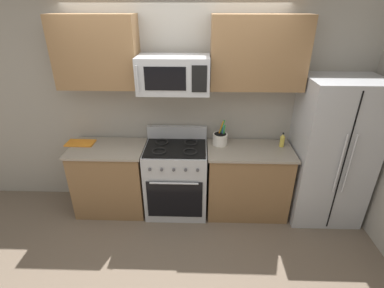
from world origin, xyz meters
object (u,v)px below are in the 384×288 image
(range_oven, at_px, (176,178))
(bottle_oil, at_px, (282,140))
(microwave, at_px, (174,74))
(cutting_board, at_px, (80,143))
(utensil_crock, at_px, (220,138))
(refrigerator, at_px, (331,152))

(range_oven, distance_m, bottle_oil, 1.40)
(microwave, height_order, cutting_board, microwave)
(range_oven, bearing_deg, utensil_crock, 13.40)
(refrigerator, height_order, microwave, microwave)
(utensil_crock, distance_m, cutting_board, 1.75)
(utensil_crock, xyz_separation_m, cutting_board, (-1.75, -0.04, -0.07))
(microwave, bearing_deg, cutting_board, 176.80)
(refrigerator, distance_m, cutting_board, 3.07)
(range_oven, relative_size, microwave, 1.40)
(range_oven, distance_m, utensil_crock, 0.76)
(refrigerator, relative_size, cutting_board, 5.18)
(range_oven, height_order, microwave, microwave)
(range_oven, xyz_separation_m, bottle_oil, (1.30, 0.09, 0.52))
(refrigerator, relative_size, bottle_oil, 9.82)
(microwave, distance_m, bottle_oil, 1.53)
(range_oven, xyz_separation_m, cutting_board, (-1.20, 0.09, 0.44))
(range_oven, bearing_deg, microwave, 90.02)
(refrigerator, distance_m, microwave, 2.07)
(cutting_board, xyz_separation_m, bottle_oil, (2.50, -0.00, 0.07))
(cutting_board, bearing_deg, bottle_oil, -0.09)
(microwave, height_order, bottle_oil, microwave)
(utensil_crock, height_order, bottle_oil, utensil_crock)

